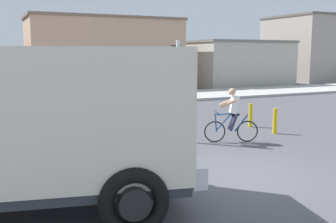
# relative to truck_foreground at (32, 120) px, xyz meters

# --- Properties ---
(ground_plane) EXTENTS (120.00, 120.00, 0.00)m
(ground_plane) POSITION_rel_truck_foreground_xyz_m (4.50, 0.25, -1.67)
(ground_plane) COLOR #4C4C51
(sidewalk_far) EXTENTS (80.00, 5.00, 0.16)m
(sidewalk_far) POSITION_rel_truck_foreground_xyz_m (4.50, 15.50, -1.59)
(sidewalk_far) COLOR #ADADA8
(sidewalk_far) RESTS_ON ground
(truck_foreground) EXTENTS (5.82, 3.68, 2.90)m
(truck_foreground) POSITION_rel_truck_foreground_xyz_m (0.00, 0.00, 0.00)
(truck_foreground) COLOR silver
(truck_foreground) RESTS_ON ground
(cyclist) EXTENTS (1.63, 0.73, 1.72)m
(cyclist) POSITION_rel_truck_foreground_xyz_m (6.30, 3.23, -0.80)
(cyclist) COLOR black
(cyclist) RESTS_ON ground
(traffic_light_pole) EXTENTS (0.24, 0.43, 3.20)m
(traffic_light_pole) POSITION_rel_truck_foreground_xyz_m (4.78, 4.09, 0.40)
(traffic_light_pole) COLOR red
(traffic_light_pole) RESTS_ON ground
(car_red_near) EXTENTS (4.01, 1.89, 1.60)m
(car_red_near) POSITION_rel_truck_foreground_xyz_m (5.85, 11.15, -0.85)
(car_red_near) COLOR #B7B7BC
(car_red_near) RESTS_ON ground
(car_white_mid) EXTENTS (4.28, 2.58, 1.60)m
(car_white_mid) POSITION_rel_truck_foreground_xyz_m (2.45, 10.08, -0.85)
(car_white_mid) COLOR red
(car_white_mid) RESTS_ON ground
(car_far_side) EXTENTS (4.11, 2.09, 1.60)m
(car_far_side) POSITION_rel_truck_foreground_xyz_m (2.11, 5.54, -0.85)
(car_far_side) COLOR white
(car_far_side) RESTS_ON ground
(pedestrian_near_kerb) EXTENTS (0.34, 0.22, 1.62)m
(pedestrian_near_kerb) POSITION_rel_truck_foreground_xyz_m (5.06, 10.43, -0.82)
(pedestrian_near_kerb) COLOR #2D334C
(pedestrian_near_kerb) RESTS_ON ground
(bollard_near) EXTENTS (0.14, 0.14, 0.90)m
(bollard_near) POSITION_rel_truck_foreground_xyz_m (8.42, 3.70, -1.22)
(bollard_near) COLOR gold
(bollard_near) RESTS_ON ground
(bollard_far) EXTENTS (0.14, 0.14, 0.90)m
(bollard_far) POSITION_rel_truck_foreground_xyz_m (8.42, 5.10, -1.22)
(bollard_far) COLOR gold
(bollard_far) RESTS_ON ground
(building_mid_block) EXTENTS (11.35, 5.18, 5.42)m
(building_mid_block) POSITION_rel_truck_foreground_xyz_m (7.66, 22.21, 1.05)
(building_mid_block) COLOR tan
(building_mid_block) RESTS_ON ground
(building_corner_right) EXTENTS (8.38, 7.23, 3.83)m
(building_corner_right) POSITION_rel_truck_foreground_xyz_m (19.08, 22.06, 0.25)
(building_corner_right) COLOR #B2AD9E
(building_corner_right) RESTS_ON ground
(building_set_back) EXTENTS (8.88, 7.49, 6.47)m
(building_set_back) POSITION_rel_truck_foreground_xyz_m (30.40, 23.62, 1.57)
(building_set_back) COLOR #9E9389
(building_set_back) RESTS_ON ground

